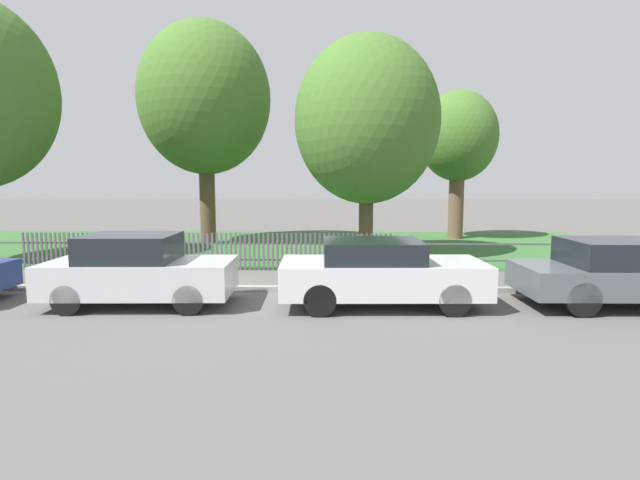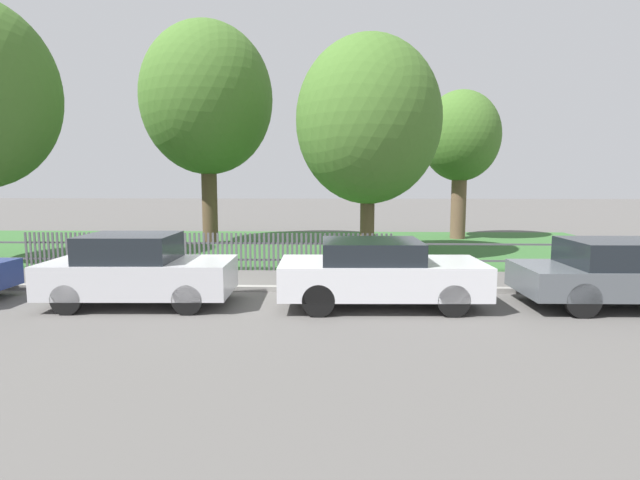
# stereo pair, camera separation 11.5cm
# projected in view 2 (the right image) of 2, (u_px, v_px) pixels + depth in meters

# --- Properties ---
(ground_plane) EXTENTS (120.00, 120.00, 0.00)m
(ground_plane) POSITION_uv_depth(u_px,v_px,m) (176.00, 291.00, 11.59)
(ground_plane) COLOR #565451
(kerb_stone) EXTENTS (29.86, 0.20, 0.12)m
(kerb_stone) POSITION_uv_depth(u_px,v_px,m) (177.00, 288.00, 11.68)
(kerb_stone) COLOR gray
(kerb_stone) RESTS_ON ground
(grass_strip) EXTENTS (29.86, 10.87, 0.01)m
(grass_strip) POSITION_uv_depth(u_px,v_px,m) (242.00, 245.00, 19.76)
(grass_strip) COLOR #33602D
(grass_strip) RESTS_ON ground
(park_fence) EXTENTS (29.86, 0.05, 1.08)m
(park_fence) POSITION_uv_depth(u_px,v_px,m) (206.00, 251.00, 14.31)
(park_fence) COLOR #4C4C51
(park_fence) RESTS_ON ground
(parked_car_black_saloon) EXTENTS (3.79, 1.80, 1.47)m
(parked_car_black_saloon) POSITION_uv_depth(u_px,v_px,m) (138.00, 270.00, 10.24)
(parked_car_black_saloon) COLOR #BCBCC1
(parked_car_black_saloon) RESTS_ON ground
(parked_car_navy_estate) EXTENTS (4.16, 1.92, 1.36)m
(parked_car_navy_estate) POSITION_uv_depth(u_px,v_px,m) (379.00, 272.00, 10.16)
(parked_car_navy_estate) COLOR silver
(parked_car_navy_estate) RESTS_ON ground
(parked_car_red_compact) EXTENTS (4.55, 1.87, 1.37)m
(parked_car_red_compact) POSITION_uv_depth(u_px,v_px,m) (630.00, 273.00, 10.07)
(parked_car_red_compact) COLOR #51565B
(parked_car_red_compact) RESTS_ON ground
(covered_motorcycle) EXTENTS (2.08, 0.80, 1.00)m
(covered_motorcycle) POSITION_uv_depth(u_px,v_px,m) (364.00, 252.00, 13.58)
(covered_motorcycle) COLOR black
(covered_motorcycle) RESTS_ON ground
(tree_behind_motorcycle) EXTENTS (5.21, 5.21, 8.80)m
(tree_behind_motorcycle) POSITION_uv_depth(u_px,v_px,m) (207.00, 100.00, 19.85)
(tree_behind_motorcycle) COLOR brown
(tree_behind_motorcycle) RESTS_ON ground
(tree_mid_park) EXTENTS (4.79, 4.79, 7.29)m
(tree_mid_park) POSITION_uv_depth(u_px,v_px,m) (368.00, 121.00, 16.43)
(tree_mid_park) COLOR brown
(tree_mid_park) RESTS_ON ground
(tree_far_left) EXTENTS (3.40, 3.40, 6.44)m
(tree_far_left) POSITION_uv_depth(u_px,v_px,m) (461.00, 138.00, 21.61)
(tree_far_left) COLOR brown
(tree_far_left) RESTS_ON ground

